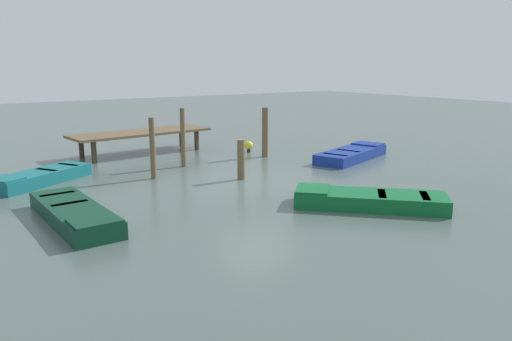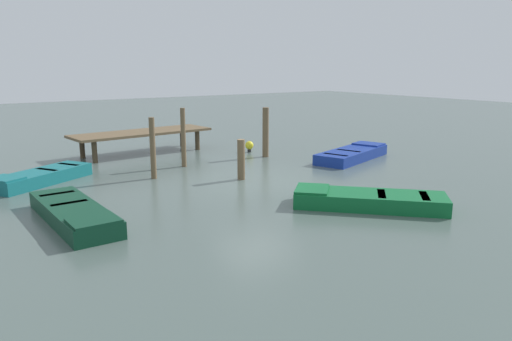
# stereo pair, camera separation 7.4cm
# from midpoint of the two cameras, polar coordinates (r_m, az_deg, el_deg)

# --- Properties ---
(ground_plane) EXTENTS (80.00, 80.00, 0.00)m
(ground_plane) POSITION_cam_midpoint_polar(r_m,az_deg,el_deg) (15.75, 0.14, -1.24)
(ground_plane) COLOR #4C5B56
(dock_segment) EXTENTS (5.98, 2.36, 0.95)m
(dock_segment) POSITION_cam_midpoint_polar(r_m,az_deg,el_deg) (21.01, -13.13, 4.21)
(dock_segment) COLOR brown
(dock_segment) RESTS_ON ground_plane
(rowboat_dark_green) EXTENTS (1.25, 3.96, 0.46)m
(rowboat_dark_green) POSITION_cam_midpoint_polar(r_m,az_deg,el_deg) (12.44, -20.44, -4.71)
(rowboat_dark_green) COLOR #0C3823
(rowboat_dark_green) RESTS_ON ground_plane
(rowboat_blue) EXTENTS (4.13, 2.45, 0.46)m
(rowboat_blue) POSITION_cam_midpoint_polar(r_m,az_deg,el_deg) (19.71, 11.35, 1.92)
(rowboat_blue) COLOR navy
(rowboat_blue) RESTS_ON ground_plane
(rowboat_teal) EXTENTS (3.42, 2.65, 0.46)m
(rowboat_teal) POSITION_cam_midpoint_polar(r_m,az_deg,el_deg) (16.83, -23.85, -0.67)
(rowboat_teal) COLOR #14666B
(rowboat_teal) RESTS_ON ground_plane
(rowboat_green) EXTENTS (3.58, 3.66, 0.46)m
(rowboat_green) POSITION_cam_midpoint_polar(r_m,az_deg,el_deg) (13.15, 13.20, -3.35)
(rowboat_green) COLOR #0F602D
(rowboat_green) RESTS_ON ground_plane
(mooring_piling_mid_left) EXTENTS (0.25, 0.25, 2.01)m
(mooring_piling_mid_left) POSITION_cam_midpoint_polar(r_m,az_deg,el_deg) (19.76, 1.24, 4.50)
(mooring_piling_mid_left) COLOR brown
(mooring_piling_mid_left) RESTS_ON ground_plane
(mooring_piling_near_right) EXTENTS (0.18, 0.18, 2.16)m
(mooring_piling_near_right) POSITION_cam_midpoint_polar(r_m,az_deg,el_deg) (17.98, -8.41, 3.84)
(mooring_piling_near_right) COLOR brown
(mooring_piling_near_right) RESTS_ON ground_plane
(mooring_piling_mid_right) EXTENTS (0.18, 0.18, 2.03)m
(mooring_piling_mid_right) POSITION_cam_midpoint_polar(r_m,az_deg,el_deg) (16.24, -11.89, 2.56)
(mooring_piling_mid_right) COLOR brown
(mooring_piling_mid_right) RESTS_ON ground_plane
(mooring_piling_center) EXTENTS (0.25, 0.25, 1.33)m
(mooring_piling_center) POSITION_cam_midpoint_polar(r_m,az_deg,el_deg) (15.83, -1.62, 1.28)
(mooring_piling_center) COLOR brown
(mooring_piling_center) RESTS_ON ground_plane
(marker_buoy) EXTENTS (0.36, 0.36, 0.48)m
(marker_buoy) POSITION_cam_midpoint_polar(r_m,az_deg,el_deg) (20.91, -0.69, 2.94)
(marker_buoy) COLOR #262626
(marker_buoy) RESTS_ON ground_plane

